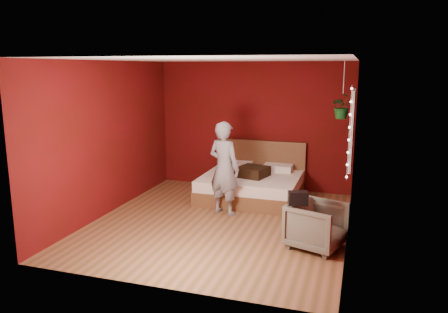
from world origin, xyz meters
TOP-DOWN VIEW (x-y plane):
  - floor at (0.00, 0.00)m, footprint 4.50×4.50m
  - room_walls at (0.00, 0.00)m, footprint 4.04×4.54m
  - window at (1.97, 0.90)m, footprint 0.05×0.97m
  - fairy_lights at (1.94, 0.37)m, footprint 0.04×0.04m
  - bed at (0.17, 1.50)m, footprint 1.85×1.57m
  - person at (-0.07, 0.45)m, footprint 0.68×0.55m
  - armchair at (1.60, -0.55)m, footprint 0.90×0.89m
  - handbag at (1.35, -0.72)m, footprint 0.29×0.21m
  - throw_pillow at (0.21, 1.36)m, footprint 0.63×0.63m
  - hanging_plant at (1.78, 1.20)m, footprint 0.47×0.44m

SIDE VIEW (x-z plane):
  - floor at x=0.00m, z-range 0.00..0.00m
  - bed at x=0.17m, z-range -0.24..0.77m
  - armchair at x=1.60m, z-range 0.00..0.65m
  - throw_pillow at x=0.21m, z-range 0.46..0.65m
  - handbag at x=1.35m, z-range 0.65..0.84m
  - person at x=-0.07m, z-range 0.00..1.61m
  - fairy_lights at x=1.94m, z-range 0.77..2.22m
  - window at x=1.97m, z-range 0.87..2.14m
  - room_walls at x=0.00m, z-range 0.37..2.99m
  - hanging_plant at x=1.78m, z-range 1.36..2.33m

